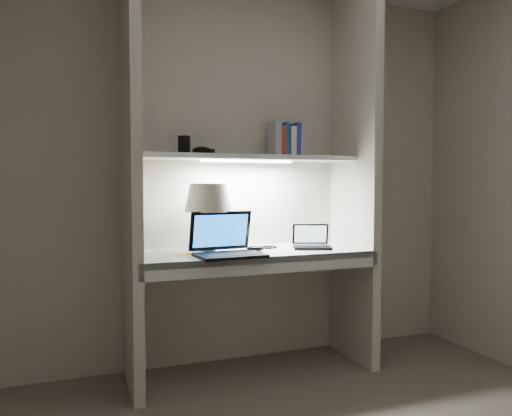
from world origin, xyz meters
name	(u,v)px	position (x,y,z in m)	size (l,w,h in m)	color
back_wall	(238,174)	(0.00, 1.50, 1.25)	(3.20, 0.01, 2.50)	beige
alcove_panel_left	(131,172)	(-0.73, 1.23, 1.25)	(0.06, 0.55, 2.50)	beige
alcove_panel_right	(355,174)	(0.73, 1.23, 1.25)	(0.06, 0.55, 2.50)	beige
desk	(252,254)	(0.00, 1.23, 0.75)	(1.40, 0.55, 0.04)	white
desk_apron	(268,265)	(0.00, 0.96, 0.72)	(1.46, 0.03, 0.10)	silver
shelf	(247,158)	(0.00, 1.32, 1.35)	(1.40, 0.36, 0.03)	silver
strip_light	(247,161)	(0.00, 1.32, 1.33)	(0.60, 0.04, 0.01)	white
table_lamp	(208,206)	(-0.27, 1.27, 1.05)	(0.29, 0.29, 0.42)	white
laptop_main	(226,246)	(-0.21, 1.09, 0.83)	(0.40, 0.35, 0.25)	black
laptop_netbook	(312,242)	(0.40, 1.20, 0.81)	(0.29, 0.27, 0.15)	black
speaker	(215,235)	(-0.18, 1.45, 0.85)	(0.11, 0.08, 0.16)	silver
mouse	(255,249)	(-0.01, 1.16, 0.79)	(0.11, 0.07, 0.04)	black
cable_coil	(269,247)	(0.14, 1.30, 0.78)	(0.11, 0.11, 0.01)	black
sticky_note	(184,254)	(-0.43, 1.21, 0.77)	(0.08, 0.08, 0.00)	yellow
book_row	(286,141)	(0.29, 1.38, 1.47)	(0.21, 0.15, 0.22)	silver
shelf_box	(184,145)	(-0.40, 1.36, 1.42)	(0.07, 0.05, 0.11)	black
shelf_gadget	(202,151)	(-0.28, 1.38, 1.39)	(0.12, 0.09, 0.05)	black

